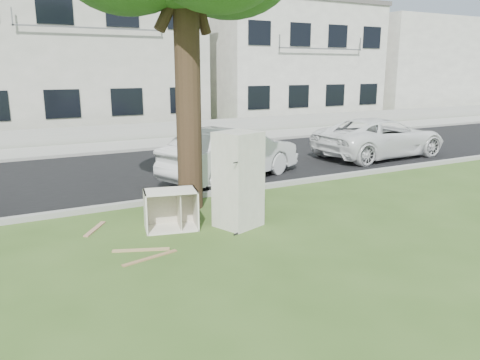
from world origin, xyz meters
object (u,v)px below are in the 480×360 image
cabinet (171,210)px  car_right (380,138)px  car_center (232,154)px  fridge (238,180)px

cabinet → car_right: car_right is taller
car_center → car_right: car_center is taller
fridge → car_center: size_ratio=0.42×
car_right → cabinet: bearing=110.3°
fridge → cabinet: (-1.23, 0.44, -0.55)m
car_right → fridge: bearing=115.9°
cabinet → car_right: size_ratio=0.20×
cabinet → car_center: 4.42m
cabinet → fridge: bearing=-6.5°
fridge → cabinet: fridge is taller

